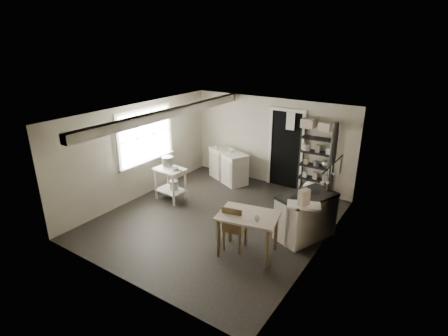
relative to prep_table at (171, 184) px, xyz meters
The scene contains 31 objects.
floor 1.55m from the prep_table, ahead, with size 5.00×5.00×0.00m, color black.
ceiling 2.42m from the prep_table, ahead, with size 5.00×5.00×0.00m, color silver.
wall_back 2.83m from the prep_table, 57.21° to the left, with size 4.50×0.02×2.30m, color #BEB7A2.
wall_front 3.17m from the prep_table, 61.28° to the right, with size 4.50×0.02×2.30m, color #BEB7A2.
wall_left 1.09m from the prep_table, 165.30° to the right, with size 0.02×5.00×2.30m, color #BEB7A2.
wall_right 3.81m from the prep_table, ahead, with size 0.02×5.00×2.30m, color #BEB7A2.
window 1.33m from the prep_table, behind, with size 0.12×1.76×1.28m, color silver, non-canonical shape.
doorway 3.04m from the prep_table, 49.60° to the left, with size 0.96×0.10×2.08m, color silver, non-canonical shape.
ceiling_beam 1.83m from the prep_table, 35.73° to the right, with size 0.18×5.00×0.18m, color silver, non-canonical shape.
wallpaper_panel 3.80m from the prep_table, ahead, with size 0.01×5.00×2.30m, color beige, non-canonical shape.
utensil_rail 3.87m from the prep_table, ahead, with size 0.06×1.20×0.44m, color #AEADB0, non-canonical shape.
prep_table is the anchor object (origin of this frame).
stockpot 0.54m from the prep_table, 162.20° to the left, with size 0.27×0.27×0.29m, color #AEADB0.
saucepan 0.49m from the prep_table, 12.43° to the right, with size 0.19×0.19×0.10m, color #AEADB0.
bucket 0.09m from the prep_table, 21.80° to the left, with size 0.21×0.21×0.23m, color #AEADB0.
base_cabinets 1.87m from the prep_table, 74.80° to the left, with size 1.28×0.55×0.84m, color beige, non-canonical shape.
mixing_bowl 1.94m from the prep_table, 73.15° to the left, with size 0.28×0.28×0.07m, color white.
counter_cup 1.85m from the prep_table, 85.63° to the left, with size 0.13×0.13×0.10m, color white.
shelf_rack 3.57m from the prep_table, 36.66° to the left, with size 0.82×0.32×1.72m, color black, non-canonical shape.
shelf_jar 3.40m from the prep_table, 39.60° to the left, with size 0.09×0.10×0.21m, color white.
storage_box_a 3.67m from the prep_table, 39.22° to the left, with size 0.30×0.27×0.21m, color beige.
storage_box_b 3.96m from the prep_table, 34.59° to the left, with size 0.30×0.28×0.19m, color beige.
stove 3.34m from the prep_table, ahead, with size 0.64×1.15×0.90m, color beige, non-canonical shape.
stovepipe 3.84m from the prep_table, ahead, with size 0.10×0.10×1.35m, color black, non-canonical shape.
side_ledge 3.44m from the prep_table, ahead, with size 0.60×0.32×0.92m, color silver, non-canonical shape.
oats_box 3.50m from the prep_table, ahead, with size 0.12×0.20×0.30m, color beige.
work_table 2.83m from the prep_table, 19.12° to the right, with size 1.04×0.73×0.79m, color beige, non-canonical shape.
table_cup 3.12m from the prep_table, 19.77° to the right, with size 0.10×0.10×0.09m, color white.
chair 2.55m from the prep_table, 20.66° to the right, with size 0.37×0.39×0.91m, color brown, non-canonical shape.
flour_sack 3.42m from the prep_table, 35.45° to the left, with size 0.37×0.31×0.44m, color white.
floor_crock 3.17m from the prep_table, ahead, with size 0.11×0.11×0.13m, color white.
Camera 1 is at (3.86, -5.52, 3.74)m, focal length 28.00 mm.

